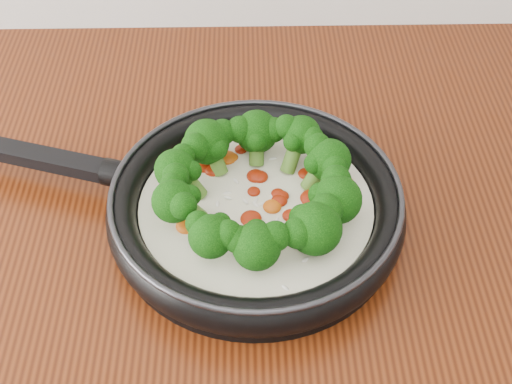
{
  "coord_description": "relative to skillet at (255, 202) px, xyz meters",
  "views": [
    {
      "loc": [
        0.02,
        0.59,
        1.46
      ],
      "look_at": [
        0.03,
        1.09,
        0.95
      ],
      "focal_mm": 48.65,
      "sensor_mm": 36.0,
      "label": 1
    }
  ],
  "objects": [
    {
      "name": "skillet",
      "position": [
        0.0,
        0.0,
        0.0
      ],
      "size": [
        0.52,
        0.39,
        0.09
      ],
      "color": "black",
      "rests_on": "counter"
    }
  ]
}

